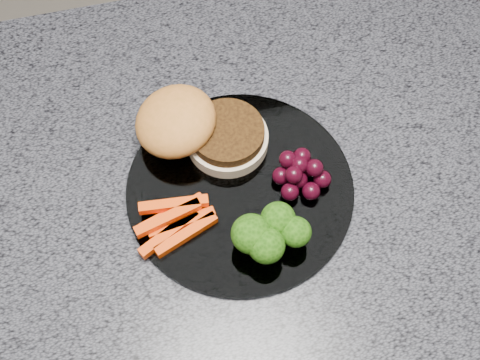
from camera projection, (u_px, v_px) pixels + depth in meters
name	position (u px, v px, depth m)	size (l,w,h in m)	color
island_cabinet	(217.00, 306.00, 1.19)	(1.20, 0.60, 0.86)	#52301C
countertop	(206.00, 192.00, 0.79)	(1.20, 0.60, 0.04)	#494A53
plate	(240.00, 189.00, 0.76)	(0.26, 0.26, 0.01)	white
burger	(194.00, 129.00, 0.77)	(0.16, 0.13, 0.05)	beige
carrot_sticks	(175.00, 221.00, 0.73)	(0.09, 0.06, 0.02)	#F54004
broccoli	(269.00, 234.00, 0.70)	(0.09, 0.07, 0.05)	olive
grape_bunch	(300.00, 173.00, 0.75)	(0.07, 0.06, 0.04)	black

